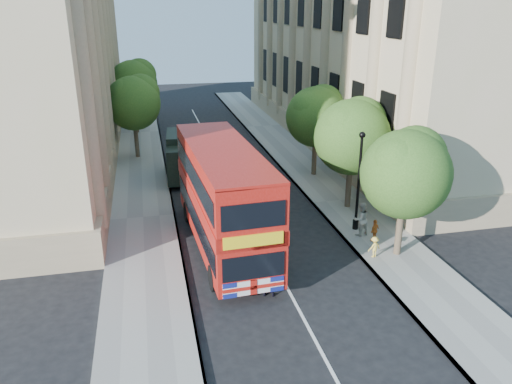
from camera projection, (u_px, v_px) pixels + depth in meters
ground at (297, 306)px, 19.46m from camera, size 120.00×120.00×0.00m
pavement_right at (340, 201)px, 29.75m from camera, size 3.50×80.00×0.12m
pavement_left at (143, 218)px, 27.39m from camera, size 3.50×80.00×0.12m
building_right at (375, 31)px, 41.05m from camera, size 12.00×38.00×18.00m
building_left at (15, 35)px, 35.37m from camera, size 12.00×38.00×18.00m
tree_right_near at (407, 169)px, 21.94m from camera, size 4.00×4.00×6.08m
tree_right_mid at (353, 133)px, 27.35m from camera, size 4.20×4.20×6.37m
tree_right_far at (317, 114)px, 32.87m from camera, size 4.00×4.00×6.15m
tree_left_far at (134, 100)px, 36.79m from camera, size 4.00×4.00×6.30m
tree_left_back at (134, 81)px, 44.01m from camera, size 4.20×4.20×6.65m
lamp_post at (358, 185)px, 25.09m from camera, size 0.32×0.32×5.16m
double_decker_bus at (223, 195)px, 23.30m from camera, size 3.36×10.70×4.88m
box_van at (184, 158)px, 33.31m from camera, size 2.51×5.37×2.99m
police_constable at (269, 275)px, 19.85m from camera, size 0.79×0.61×1.92m
woman_pedestrian at (361, 219)px, 24.94m from camera, size 0.97×0.83×1.75m
child_a at (375, 230)px, 24.41m from camera, size 0.70×0.59×1.12m
child_b at (374, 247)px, 22.87m from camera, size 0.72×0.52×1.00m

